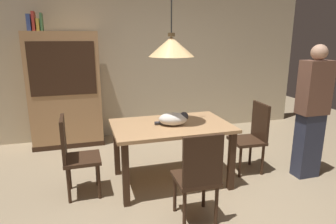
{
  "coord_description": "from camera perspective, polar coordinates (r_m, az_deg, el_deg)",
  "views": [
    {
      "loc": [
        -1.03,
        -2.63,
        1.77
      ],
      "look_at": [
        -0.01,
        0.78,
        0.85
      ],
      "focal_mm": 31.32,
      "sensor_mm": 36.0,
      "label": 1
    }
  ],
  "objects": [
    {
      "name": "ground",
      "position": [
        3.34,
        4.25,
        -17.6
      ],
      "size": [
        10.0,
        10.0,
        0.0
      ],
      "primitive_type": "plane",
      "color": "#998466"
    },
    {
      "name": "back_wall",
      "position": [
        5.39,
        -5.65,
        11.01
      ],
      "size": [
        6.4,
        0.1,
        2.9
      ],
      "primitive_type": "cube",
      "color": "beige",
      "rests_on": "ground"
    },
    {
      "name": "dining_table",
      "position": [
        3.55,
        0.61,
        -3.95
      ],
      "size": [
        1.4,
        0.9,
        0.75
      ],
      "color": "tan",
      "rests_on": "ground"
    },
    {
      "name": "chair_right_side",
      "position": [
        4.05,
        16.1,
        -4.21
      ],
      "size": [
        0.42,
        0.42,
        0.93
      ],
      "color": "#382316",
      "rests_on": "ground"
    },
    {
      "name": "chair_near_front",
      "position": [
        2.83,
        5.94,
        -11.97
      ],
      "size": [
        0.41,
        0.41,
        0.93
      ],
      "color": "#382316",
      "rests_on": "ground"
    },
    {
      "name": "chair_left_side",
      "position": [
        3.45,
        -17.75,
        -7.62
      ],
      "size": [
        0.4,
        0.4,
        0.93
      ],
      "color": "#382316",
      "rests_on": "ground"
    },
    {
      "name": "cat_sleeping",
      "position": [
        3.46,
        1.17,
        -1.34
      ],
      "size": [
        0.4,
        0.28,
        0.16
      ],
      "color": "silver",
      "rests_on": "dining_table"
    },
    {
      "name": "pendant_lamp",
      "position": [
        3.37,
        0.66,
        12.66
      ],
      "size": [
        0.52,
        0.52,
        1.3
      ],
      "color": "#E5B775"
    },
    {
      "name": "hutch_bookcase",
      "position": [
        5.04,
        -19.31,
        3.6
      ],
      "size": [
        1.12,
        0.45,
        1.85
      ],
      "color": "tan",
      "rests_on": "ground"
    },
    {
      "name": "book_blue_wide",
      "position": [
        5.0,
        -25.38,
        15.44
      ],
      "size": [
        0.06,
        0.24,
        0.24
      ],
      "primitive_type": "cube",
      "color": "#384C93",
      "rests_on": "hutch_bookcase"
    },
    {
      "name": "book_red_tall",
      "position": [
        5.0,
        -24.66,
        15.75
      ],
      "size": [
        0.04,
        0.22,
        0.28
      ],
      "primitive_type": "cube",
      "color": "#B73833",
      "rests_on": "hutch_bookcase"
    },
    {
      "name": "book_yellow_short",
      "position": [
        4.99,
        -23.93,
        15.25
      ],
      "size": [
        0.04,
        0.2,
        0.18
      ],
      "primitive_type": "cube",
      "color": "gold",
      "rests_on": "hutch_bookcase"
    },
    {
      "name": "book_green_slim",
      "position": [
        4.98,
        -23.38,
        15.76
      ],
      "size": [
        0.03,
        0.2,
        0.26
      ],
      "primitive_type": "cube",
      "color": "#427A4C",
      "rests_on": "hutch_bookcase"
    },
    {
      "name": "person_standing",
      "position": [
        4.07,
        26.19,
        -0.1
      ],
      "size": [
        0.36,
        0.22,
        1.68
      ],
      "color": "#2D3347",
      "rests_on": "ground"
    }
  ]
}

